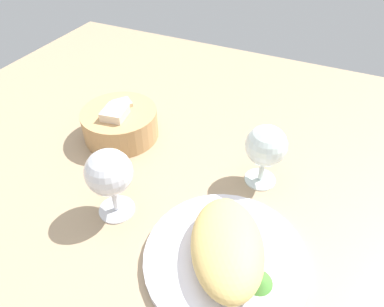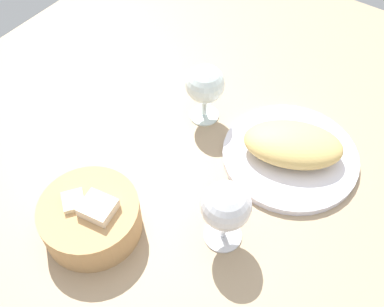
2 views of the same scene
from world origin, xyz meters
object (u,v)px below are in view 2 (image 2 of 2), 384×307
at_px(plate, 290,156).
at_px(wine_glass_far, 226,208).
at_px(bread_basket, 91,217).
at_px(wine_glass_near, 205,86).

bearing_deg(plate, wine_glass_far, 86.26).
xyz_separation_m(bread_basket, wine_glass_far, (-0.19, -0.11, 0.05)).
relative_size(bread_basket, wine_glass_near, 1.30).
height_order(bread_basket, wine_glass_far, wine_glass_far).
height_order(plate, wine_glass_near, wine_glass_near).
xyz_separation_m(plate, wine_glass_far, (0.01, 0.21, 0.08)).
height_order(plate, wine_glass_far, wine_glass_far).
bearing_deg(wine_glass_near, plate, -179.42).
distance_m(bread_basket, wine_glass_near, 0.33).
bearing_deg(bread_basket, wine_glass_near, -90.83).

